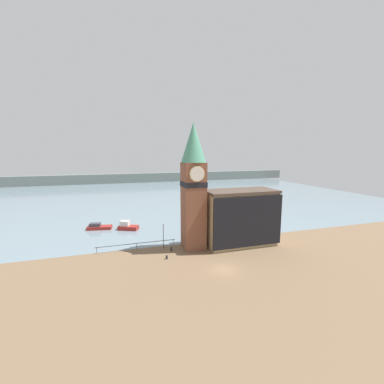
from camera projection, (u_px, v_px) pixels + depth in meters
ground_plane at (224, 269)px, 37.01m from camera, size 160.00×160.00×0.00m
water at (151, 193)px, 104.77m from camera, size 160.00×120.00×0.00m
far_shoreline at (140, 178)px, 142.07m from camera, size 180.00×3.00×5.00m
pier_railing at (137, 244)px, 44.49m from camera, size 13.66×0.08×1.09m
clock_tower at (194, 183)px, 43.58m from camera, size 4.20×4.20×21.62m
pier_building at (240, 217)px, 46.39m from camera, size 12.93×6.29×10.05m
boat_near at (127, 226)px, 55.88m from camera, size 4.65×3.59×1.94m
boat_far at (98, 227)px, 56.18m from camera, size 5.42×2.93×1.35m
mooring_bollard_near at (171, 248)px, 43.84m from camera, size 0.35×0.35×0.80m
mooring_bollard_far at (167, 257)px, 40.52m from camera, size 0.35×0.35×0.67m
lamp_post at (163, 232)px, 44.52m from camera, size 0.32×0.32×4.43m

